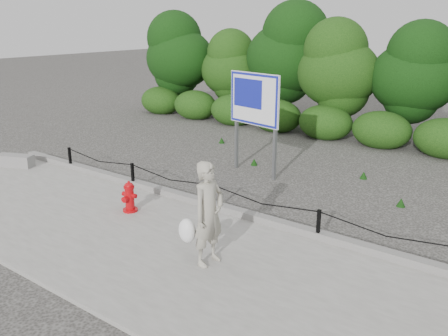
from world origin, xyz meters
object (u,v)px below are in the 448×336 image
at_px(fire_hydrant, 129,197).
at_px(pedestrian, 207,215).
at_px(concrete_block, 15,161).
at_px(advertising_sign, 254,104).

height_order(fire_hydrant, pedestrian, pedestrian).
relative_size(fire_hydrant, pedestrian, 0.38).
distance_m(fire_hydrant, concrete_block, 5.05).
relative_size(pedestrian, concrete_block, 1.71).
distance_m(pedestrian, concrete_block, 7.89).
height_order(pedestrian, advertising_sign, advertising_sign).
xyz_separation_m(pedestrian, advertising_sign, (-2.19, 4.75, 0.97)).
bearing_deg(fire_hydrant, advertising_sign, 74.07).
bearing_deg(pedestrian, advertising_sign, 27.99).
xyz_separation_m(fire_hydrant, advertising_sign, (0.56, 3.98, 1.52)).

